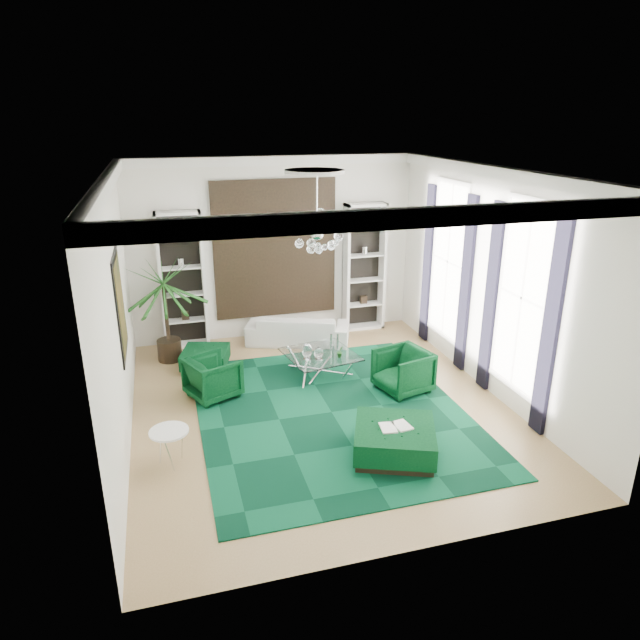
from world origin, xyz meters
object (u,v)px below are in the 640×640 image
object	(u,v)px
side_table	(171,448)
palm	(165,299)
ottoman_side	(206,359)
armchair_left	(213,377)
sofa	(298,329)
armchair_right	(403,371)
ottoman_front	(394,441)
coffee_table	(320,364)

from	to	relation	value
side_table	palm	world-z (taller)	palm
ottoman_side	palm	distance (m)	1.38
ottoman_side	armchair_left	bearing A→B (deg)	-88.84
palm	ottoman_side	bearing A→B (deg)	-41.65
sofa	ottoman_side	distance (m)	2.14
sofa	palm	world-z (taller)	palm
armchair_left	side_table	distance (m)	2.03
sofa	armchair_right	world-z (taller)	armchair_right
armchair_left	ottoman_side	world-z (taller)	armchair_left
armchair_right	ottoman_side	world-z (taller)	armchair_right
ottoman_front	palm	size ratio (longest dim) A/B	0.44
coffee_table	side_table	world-z (taller)	side_table
ottoman_front	palm	world-z (taller)	palm
sofa	palm	distance (m)	2.82
ottoman_side	coffee_table	bearing A→B (deg)	-23.37
ottoman_front	ottoman_side	bearing A→B (deg)	121.68
ottoman_front	armchair_left	bearing A→B (deg)	132.42
armchair_right	coffee_table	size ratio (longest dim) A/B	0.70
armchair_left	ottoman_front	world-z (taller)	armchair_left
ottoman_front	palm	xyz separation A→B (m)	(-2.95, 4.30, 1.05)
coffee_table	side_table	xyz separation A→B (m)	(-2.77, -2.23, 0.05)
ottoman_side	side_table	world-z (taller)	side_table
sofa	armchair_left	xyz separation A→B (m)	(-1.98, -1.99, 0.05)
sofa	ottoman_front	world-z (taller)	sofa
armchair_right	ottoman_front	size ratio (longest dim) A/B	0.76
coffee_table	ottoman_side	size ratio (longest dim) A/B	1.46
coffee_table	side_table	bearing A→B (deg)	-141.18
ottoman_front	palm	distance (m)	5.32
ottoman_side	palm	xyz separation A→B (m)	(-0.64, 0.57, 1.08)
armchair_left	palm	world-z (taller)	palm
sofa	palm	xyz separation A→B (m)	(-2.64, -0.18, 0.96)
coffee_table	palm	bearing A→B (deg)	151.53
coffee_table	side_table	distance (m)	3.56
sofa	coffee_table	bearing A→B (deg)	111.93
sofa	ottoman_side	bearing A→B (deg)	41.72
armchair_right	ottoman_front	bearing A→B (deg)	-41.21
side_table	ottoman_side	bearing A→B (deg)	76.47
ottoman_front	armchair_right	bearing A→B (deg)	63.21
coffee_table	ottoman_front	bearing A→B (deg)	-84.45
sofa	side_table	world-z (taller)	sofa
coffee_table	palm	xyz separation A→B (m)	(-2.67, 1.45, 1.06)
sofa	armchair_left	distance (m)	2.81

